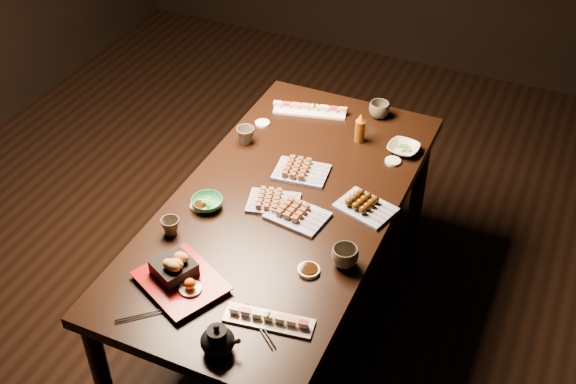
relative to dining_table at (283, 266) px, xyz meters
The scene contains 23 objects.
ground 0.64m from the dining_table, 151.20° to the left, with size 5.00×5.00×0.00m, color black.
dining_table is the anchor object (origin of this frame).
sushi_platter_near 0.76m from the dining_table, 69.92° to the right, with size 0.32×0.09×0.04m, color white, non-canonical shape.
sushi_platter_far 0.81m from the dining_table, 103.75° to the left, with size 0.36×0.10×0.04m, color white, non-canonical shape.
yakitori_plate_center 0.40m from the dining_table, 142.58° to the right, with size 0.21×0.16×0.05m, color #828EB6, non-canonical shape.
yakitori_plate_right 0.42m from the dining_table, 33.26° to the right, with size 0.24×0.17×0.06m, color #828EB6, non-canonical shape.
yakitori_plate_left 0.46m from the dining_table, 92.41° to the left, with size 0.23×0.17×0.06m, color #828EB6, non-canonical shape.
tsukune_plate 0.53m from the dining_table, 16.87° to the left, with size 0.23×0.17×0.06m, color #828EB6, non-canonical shape.
edamame_bowl_green 0.51m from the dining_table, 150.64° to the right, with size 0.13×0.13×0.04m, color #30935D.
edamame_bowl_cream 0.77m from the dining_table, 57.74° to the left, with size 0.14×0.14×0.03m, color beige.
tempura_tray 0.74m from the dining_table, 103.96° to the right, with size 0.31×0.25×0.11m, color black, non-canonical shape.
teacup_near_left 0.63m from the dining_table, 132.75° to the right, with size 0.08×0.08×0.07m, color #4C453A.
teacup_mid_right 0.60m from the dining_table, 33.14° to the right, with size 0.10×0.10×0.08m, color #4C453A.
teacup_far_left 0.63m from the dining_table, 136.12° to the left, with size 0.09×0.09×0.08m, color #4C453A.
teacup_far_right 0.91m from the dining_table, 78.92° to the left, with size 0.10×0.10×0.08m, color #4C453A.
teapot 0.91m from the dining_table, 81.29° to the right, with size 0.14×0.14×0.12m, color black, non-canonical shape.
condiment_bottle 0.73m from the dining_table, 76.12° to the left, with size 0.05×0.05×0.15m, color #62370D.
sauce_dish_west 0.52m from the dining_table, 150.66° to the right, with size 0.07×0.07×0.01m, color white.
sauce_dish_east 0.68m from the dining_table, 53.99° to the left, with size 0.07×0.07×0.01m, color white.
sauce_dish_se 0.57m from the dining_table, 52.19° to the right, with size 0.09×0.09×0.02m, color white.
sauce_dish_nw 0.71m from the dining_table, 124.11° to the left, with size 0.07×0.07×0.01m, color white.
chopsticks_near 0.88m from the dining_table, 103.70° to the right, with size 0.21×0.02×0.01m, color black, non-canonical shape.
chopsticks_se 0.77m from the dining_table, 72.46° to the right, with size 0.23×0.02×0.01m, color black, non-canonical shape.
Camera 1 is at (1.42, -2.36, 2.69)m, focal length 45.00 mm.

